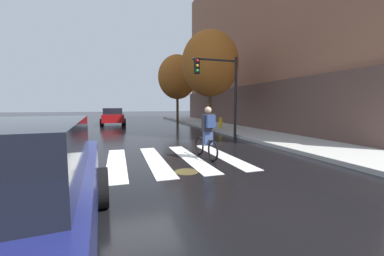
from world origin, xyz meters
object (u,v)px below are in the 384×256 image
at_px(sedan_mid, 113,116).
at_px(street_tree_mid, 177,77).
at_px(street_tree_near, 210,64).
at_px(cyclist, 207,133).
at_px(traffic_light_near, 221,83).
at_px(manhole_cover, 186,172).
at_px(fire_hydrant, 221,123).

relative_size(sedan_mid, street_tree_mid, 0.66).
height_order(street_tree_near, street_tree_mid, street_tree_mid).
xyz_separation_m(sedan_mid, cyclist, (3.19, -14.59, 0.08)).
xyz_separation_m(cyclist, street_tree_near, (3.03, 7.31, 3.57)).
xyz_separation_m(traffic_light_near, street_tree_near, (0.70, 3.27, 1.55)).
bearing_deg(cyclist, street_tree_near, 67.46).
xyz_separation_m(manhole_cover, sedan_mid, (-2.11, 15.85, 0.76)).
height_order(sedan_mid, street_tree_near, street_tree_near).
bearing_deg(sedan_mid, street_tree_near, -49.48).
bearing_deg(street_tree_mid, street_tree_near, -88.56).
height_order(manhole_cover, street_tree_mid, street_tree_mid).
bearing_deg(cyclist, fire_hydrant, 62.57).
xyz_separation_m(traffic_light_near, fire_hydrant, (1.74, 3.81, -2.33)).
height_order(manhole_cover, fire_hydrant, fire_hydrant).
bearing_deg(street_tree_mid, sedan_mid, -173.97).
xyz_separation_m(manhole_cover, street_tree_mid, (3.92, 16.49, 4.44)).
relative_size(sedan_mid, street_tree_near, 0.67).
height_order(manhole_cover, sedan_mid, sedan_mid).
distance_m(traffic_light_near, street_tree_mid, 11.32).
distance_m(manhole_cover, street_tree_mid, 17.52).
relative_size(street_tree_near, street_tree_mid, 0.99).
distance_m(fire_hydrant, street_tree_mid, 8.44).
height_order(manhole_cover, traffic_light_near, traffic_light_near).
distance_m(street_tree_near, street_tree_mid, 7.92).
distance_m(manhole_cover, street_tree_near, 10.48).
distance_m(cyclist, fire_hydrant, 8.85).
relative_size(manhole_cover, cyclist, 0.37).
relative_size(fire_hydrant, street_tree_mid, 0.12).
height_order(fire_hydrant, street_tree_mid, street_tree_mid).
bearing_deg(street_tree_mid, cyclist, -100.55).
bearing_deg(cyclist, street_tree_mid, 79.45).
bearing_deg(street_tree_near, street_tree_mid, 91.44).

